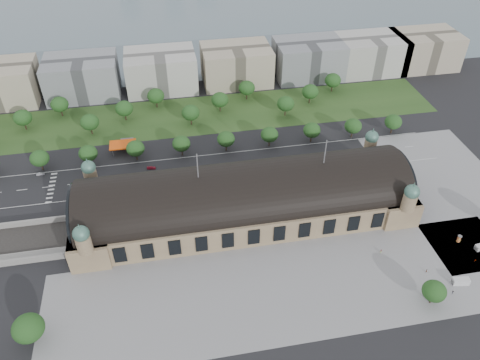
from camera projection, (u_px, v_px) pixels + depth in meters
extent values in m
plane|color=black|center=(245.00, 216.00, 214.86)|extent=(900.00, 900.00, 0.00)
cube|color=#9C8761|center=(245.00, 206.00, 211.10)|extent=(150.00, 40.00, 12.00)
cube|color=#9C8761|center=(92.00, 225.00, 201.58)|extent=(16.00, 43.00, 12.00)
cube|color=#9C8761|center=(384.00, 189.00, 220.62)|extent=(16.00, 43.00, 12.00)
cylinder|color=black|center=(245.00, 196.00, 207.34)|extent=(144.00, 37.60, 37.60)
cylinder|color=black|center=(74.00, 213.00, 195.72)|extent=(1.20, 32.00, 32.00)
cylinder|color=black|center=(399.00, 174.00, 216.46)|extent=(1.20, 32.00, 32.00)
cylinder|color=#9C8761|center=(91.00, 177.00, 211.42)|extent=(6.00, 6.00, 8.00)
sphere|color=#477363|center=(88.00, 167.00, 207.97)|extent=(6.40, 6.40, 6.40)
cone|color=#477363|center=(87.00, 160.00, 205.47)|extent=(1.00, 1.00, 2.50)
cylinder|color=#9C8761|center=(370.00, 146.00, 230.45)|extent=(6.00, 6.00, 8.00)
sphere|color=#477363|center=(372.00, 137.00, 227.01)|extent=(6.40, 6.40, 6.40)
cone|color=#477363|center=(373.00, 130.00, 224.50)|extent=(1.00, 1.00, 2.50)
cylinder|color=#9C8761|center=(84.00, 244.00, 179.22)|extent=(6.00, 6.00, 8.00)
sphere|color=#477363|center=(81.00, 234.00, 175.78)|extent=(6.40, 6.40, 6.40)
cone|color=#477363|center=(79.00, 226.00, 173.27)|extent=(1.00, 1.00, 2.50)
cylinder|color=#9C8761|center=(409.00, 202.00, 198.26)|extent=(6.00, 6.00, 8.00)
sphere|color=#477363|center=(412.00, 192.00, 194.81)|extent=(6.40, 6.40, 6.40)
cone|color=#477363|center=(414.00, 184.00, 192.31)|extent=(1.00, 1.00, 2.50)
cylinder|color=#59595B|center=(197.00, 166.00, 192.29)|extent=(0.50, 0.50, 12.00)
cylinder|color=#59595B|center=(325.00, 152.00, 200.10)|extent=(0.50, 0.50, 12.00)
cube|color=gray|center=(291.00, 288.00, 182.55)|extent=(190.00, 48.00, 0.12)
cube|color=gray|center=(450.00, 190.00, 229.49)|extent=(56.00, 100.00, 0.12)
cube|color=black|center=(193.00, 171.00, 241.14)|extent=(260.00, 26.00, 0.10)
cube|color=#27461C|center=(191.00, 116.00, 284.01)|extent=(300.00, 45.00, 0.10)
cube|color=#E64E0D|center=(123.00, 145.00, 251.63)|extent=(14.00, 9.00, 0.70)
cube|color=#59595B|center=(127.00, 143.00, 258.45)|extent=(7.00, 5.00, 3.20)
cylinder|color=#59595B|center=(113.00, 146.00, 254.86)|extent=(0.50, 0.50, 4.40)
cylinder|color=#59595B|center=(134.00, 144.00, 256.43)|extent=(0.50, 0.50, 4.40)
cylinder|color=#59595B|center=(113.00, 153.00, 249.96)|extent=(0.50, 0.50, 4.40)
cylinder|color=#59595B|center=(134.00, 151.00, 251.52)|extent=(0.50, 0.50, 4.40)
cube|color=slate|center=(185.00, 4.00, 443.29)|extent=(700.00, 320.00, 0.08)
cube|color=gray|center=(82.00, 77.00, 297.93)|extent=(45.00, 32.00, 24.00)
cube|color=#BAB7B0|center=(161.00, 71.00, 305.03)|extent=(45.00, 32.00, 24.00)
cube|color=tan|center=(236.00, 65.00, 312.13)|extent=(45.00, 32.00, 24.00)
cube|color=gray|center=(308.00, 59.00, 319.23)|extent=(45.00, 32.00, 24.00)
cube|color=#BAB7B0|center=(370.00, 54.00, 325.63)|extent=(45.00, 32.00, 24.00)
cube|color=tan|center=(424.00, 50.00, 331.31)|extent=(45.00, 32.00, 24.00)
cylinder|color=#2D2116|center=(42.00, 167.00, 240.50)|extent=(0.70, 0.70, 4.32)
ellipsoid|color=#204619|center=(39.00, 158.00, 237.19)|extent=(9.60, 9.60, 8.16)
cylinder|color=#2D2116|center=(90.00, 161.00, 243.90)|extent=(0.70, 0.70, 4.32)
ellipsoid|color=#204619|center=(88.00, 153.00, 240.60)|extent=(9.60, 9.60, 8.16)
cylinder|color=#2D2116|center=(137.00, 157.00, 247.31)|extent=(0.70, 0.70, 4.32)
ellipsoid|color=#204619|center=(135.00, 148.00, 244.01)|extent=(9.60, 9.60, 8.16)
cylinder|color=#2D2116|center=(182.00, 152.00, 250.72)|extent=(0.70, 0.70, 4.32)
ellipsoid|color=#204619|center=(181.00, 144.00, 247.42)|extent=(9.60, 9.60, 8.16)
cylinder|color=#2D2116|center=(226.00, 147.00, 254.13)|extent=(0.70, 0.70, 4.32)
ellipsoid|color=#204619|center=(226.00, 139.00, 250.82)|extent=(9.60, 9.60, 8.16)
cylinder|color=#2D2116|center=(269.00, 143.00, 257.54)|extent=(0.70, 0.70, 4.32)
ellipsoid|color=#204619|center=(270.00, 135.00, 254.23)|extent=(9.60, 9.60, 8.16)
cylinder|color=#2D2116|center=(311.00, 138.00, 260.95)|extent=(0.70, 0.70, 4.32)
ellipsoid|color=#204619|center=(312.00, 130.00, 257.64)|extent=(9.60, 9.60, 8.16)
cylinder|color=#2D2116|center=(352.00, 134.00, 264.36)|extent=(0.70, 0.70, 4.32)
ellipsoid|color=#204619|center=(353.00, 126.00, 261.05)|extent=(9.60, 9.60, 8.16)
cylinder|color=#2D2116|center=(391.00, 130.00, 267.77)|extent=(0.70, 0.70, 4.32)
ellipsoid|color=#204619|center=(393.00, 122.00, 264.46)|extent=(9.60, 9.60, 8.16)
cylinder|color=#2D2116|center=(25.00, 126.00, 270.45)|extent=(0.70, 0.70, 4.68)
ellipsoid|color=#204619|center=(23.00, 118.00, 266.86)|extent=(10.40, 10.40, 8.84)
cylinder|color=#2D2116|center=(62.00, 113.00, 282.34)|extent=(0.70, 0.70, 4.68)
ellipsoid|color=#204619|center=(59.00, 104.00, 278.76)|extent=(10.40, 10.40, 8.84)
cylinder|color=#2D2116|center=(92.00, 131.00, 266.65)|extent=(0.70, 0.70, 4.68)
ellipsoid|color=#204619|center=(90.00, 122.00, 263.06)|extent=(10.40, 10.40, 8.84)
cylinder|color=#2D2116|center=(126.00, 117.00, 278.54)|extent=(0.70, 0.70, 4.68)
ellipsoid|color=#204619|center=(124.00, 108.00, 274.96)|extent=(10.40, 10.40, 8.84)
cylinder|color=#2D2116|center=(157.00, 104.00, 290.44)|extent=(0.70, 0.70, 4.68)
ellipsoid|color=#204619|center=(156.00, 96.00, 286.86)|extent=(10.40, 10.40, 8.84)
cylinder|color=#2D2116|center=(191.00, 121.00, 274.74)|extent=(0.70, 0.70, 4.68)
ellipsoid|color=#204619|center=(191.00, 113.00, 271.16)|extent=(10.40, 10.40, 8.84)
cylinder|color=#2D2116|center=(220.00, 108.00, 286.64)|extent=(0.70, 0.70, 4.68)
ellipsoid|color=#204619|center=(220.00, 100.00, 283.06)|extent=(10.40, 10.40, 8.84)
cylinder|color=#2D2116|center=(247.00, 96.00, 298.54)|extent=(0.70, 0.70, 4.68)
ellipsoid|color=#204619|center=(247.00, 88.00, 294.95)|extent=(10.40, 10.40, 8.84)
cylinder|color=#2D2116|center=(285.00, 112.00, 282.84)|extent=(0.70, 0.70, 4.68)
ellipsoid|color=#204619|center=(286.00, 104.00, 279.26)|extent=(10.40, 10.40, 8.84)
cylinder|color=#2D2116|center=(309.00, 100.00, 294.73)|extent=(0.70, 0.70, 4.68)
ellipsoid|color=#204619|center=(310.00, 92.00, 291.15)|extent=(10.40, 10.40, 8.84)
cylinder|color=#2D2116|center=(332.00, 88.00, 306.63)|extent=(0.70, 0.70, 4.68)
ellipsoid|color=#204619|center=(333.00, 80.00, 303.05)|extent=(10.40, 10.40, 8.84)
cylinder|color=#2D2116|center=(33.00, 338.00, 162.99)|extent=(0.70, 0.70, 4.68)
ellipsoid|color=#204619|center=(28.00, 328.00, 159.41)|extent=(11.00, 11.00, 9.35)
cylinder|color=#2D2116|center=(431.00, 299.00, 176.15)|extent=(0.70, 0.70, 3.96)
ellipsoid|color=#204619|center=(434.00, 291.00, 173.12)|extent=(9.00, 9.00, 7.65)
imported|color=#9999A1|center=(40.00, 174.00, 238.18)|extent=(4.04, 1.81, 1.29)
imported|color=black|center=(119.00, 191.00, 227.54)|extent=(5.45, 2.85, 1.47)
imported|color=maroon|center=(151.00, 168.00, 242.14)|extent=(4.70, 2.35, 1.31)
imported|color=#1B1946|center=(233.00, 178.00, 235.78)|extent=(4.05, 1.73, 1.36)
imported|color=#515258|center=(328.00, 155.00, 250.69)|extent=(4.12, 1.57, 1.34)
imported|color=silver|center=(388.00, 161.00, 246.93)|extent=(5.40, 3.05, 1.42)
imported|color=black|center=(79.00, 199.00, 222.77)|extent=(4.82, 4.31, 1.59)
imported|color=maroon|center=(140.00, 192.00, 226.92)|extent=(5.19, 4.02, 1.31)
imported|color=#1A1F49|center=(103.00, 202.00, 221.40)|extent=(4.76, 3.38, 1.28)
imported|color=slate|center=(145.00, 193.00, 225.92)|extent=(5.02, 3.91, 1.60)
imported|color=silver|center=(122.00, 198.00, 223.54)|extent=(5.12, 3.45, 1.60)
imported|color=gray|center=(138.00, 198.00, 223.69)|extent=(5.31, 3.83, 1.34)
imported|color=black|center=(200.00, 190.00, 227.96)|extent=(5.02, 4.56, 1.41)
imported|color=#B5451C|center=(184.00, 176.00, 234.70)|extent=(13.11, 3.52, 3.62)
imported|color=#C0B3B0|center=(230.00, 176.00, 235.79)|extent=(10.58, 3.14, 2.91)
imported|color=beige|center=(309.00, 168.00, 239.92)|extent=(13.44, 3.65, 3.71)
cube|color=#BDBEC0|center=(477.00, 249.00, 197.76)|extent=(1.78, 2.27, 1.72)
cube|color=silver|center=(461.00, 281.00, 183.49)|extent=(6.83, 3.58, 2.82)
cube|color=silver|center=(454.00, 282.00, 183.71)|extent=(2.08, 2.62, 1.95)
cylinder|color=#D34934|center=(459.00, 239.00, 201.09)|extent=(1.51, 1.51, 3.23)
cylinder|color=#59595B|center=(460.00, 236.00, 200.01)|extent=(1.83, 1.83, 0.27)
imported|color=gray|center=(381.00, 251.00, 196.52)|extent=(0.89, 0.52, 1.81)
imported|color=gray|center=(426.00, 271.00, 188.31)|extent=(0.60, 0.74, 1.76)
imported|color=gray|center=(475.00, 260.00, 192.62)|extent=(1.08, 0.72, 1.69)
imported|color=gray|center=(453.00, 292.00, 180.12)|extent=(1.05, 0.95, 1.55)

